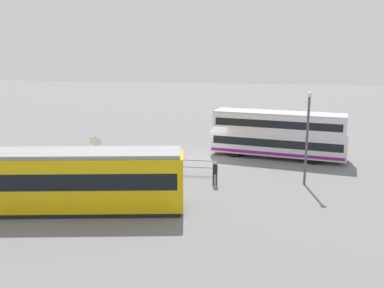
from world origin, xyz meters
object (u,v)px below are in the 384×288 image
(double_decker_bus, at_px, (278,135))
(street_lamp, at_px, (307,131))
(info_sign, at_px, (96,146))
(pedestrian_near_railing, at_px, (163,164))
(pedestrian_crossing, at_px, (215,172))
(tram_yellow, at_px, (43,180))

(double_decker_bus, bearing_deg, street_lamp, 102.58)
(double_decker_bus, relative_size, info_sign, 4.59)
(pedestrian_near_railing, relative_size, pedestrian_crossing, 1.06)
(pedestrian_near_railing, bearing_deg, tram_yellow, 53.71)
(double_decker_bus, xyz_separation_m, tram_yellow, (13.06, 14.02, -0.18))
(pedestrian_crossing, bearing_deg, double_decker_bus, -117.92)
(double_decker_bus, height_order, tram_yellow, double_decker_bus)
(info_sign, bearing_deg, tram_yellow, 93.55)
(tram_yellow, bearing_deg, info_sign, -86.45)
(tram_yellow, xyz_separation_m, street_lamp, (-14.61, -7.07, 1.88))
(double_decker_bus, bearing_deg, tram_yellow, 47.04)
(pedestrian_crossing, bearing_deg, street_lamp, -169.20)
(tram_yellow, distance_m, street_lamp, 16.34)
(pedestrian_near_railing, distance_m, street_lamp, 9.89)
(tram_yellow, xyz_separation_m, pedestrian_near_railing, (-5.09, -6.93, -0.77))
(tram_yellow, distance_m, info_sign, 8.78)
(tram_yellow, relative_size, info_sign, 6.42)
(tram_yellow, relative_size, street_lamp, 2.53)
(tram_yellow, bearing_deg, street_lamp, -154.17)
(pedestrian_near_railing, distance_m, pedestrian_crossing, 3.83)
(pedestrian_near_railing, height_order, info_sign, info_sign)
(pedestrian_near_railing, height_order, pedestrian_crossing, pedestrian_near_railing)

